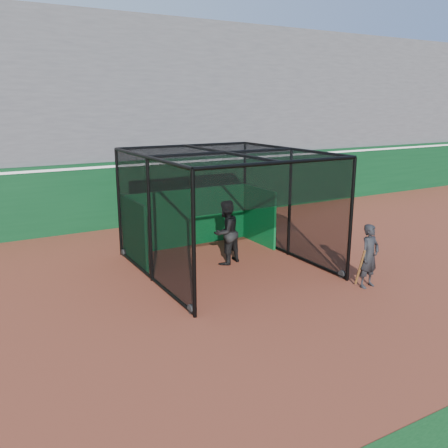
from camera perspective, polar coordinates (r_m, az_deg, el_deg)
ground at (r=11.44m, az=2.41°, el=-9.34°), size 120.00×120.00×0.00m
outfield_wall at (r=18.54m, az=-11.66°, el=3.73°), size 50.00×0.50×2.50m
grandstand at (r=21.87m, az=-15.29°, el=13.49°), size 50.00×7.85×8.95m
batting_cage at (r=13.36m, az=0.14°, el=1.54°), size 4.62×5.26×3.28m
batter at (r=13.78m, az=0.22°, el=-1.02°), size 1.11×0.99×1.89m
on_deck_player at (r=12.61m, az=17.09°, el=-3.72°), size 0.65×0.47×1.65m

